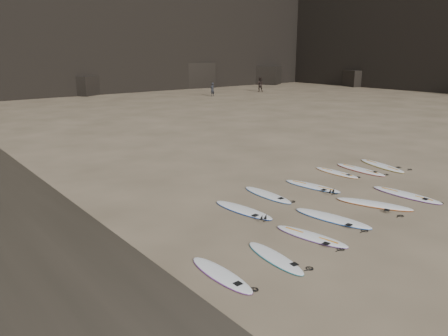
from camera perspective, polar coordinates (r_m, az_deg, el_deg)
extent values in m
plane|color=#897559|center=(15.59, 15.90, -5.69)|extent=(240.00, 240.00, 0.00)
cube|color=black|center=(57.12, -18.03, 10.21)|extent=(4.23, 4.46, 2.33)
cube|color=black|center=(65.84, -4.18, 12.02)|extent=(5.95, 5.19, 3.59)
cube|color=black|center=(72.50, 5.46, 12.00)|extent=(5.31, 5.56, 2.88)
cube|color=black|center=(70.78, 17.14, 11.14)|extent=(4.39, 4.01, 2.41)
ellipsoid|color=white|center=(11.97, 6.66, -11.52)|extent=(0.80, 2.30, 0.08)
ellipsoid|color=white|center=(13.39, 11.29, -8.70)|extent=(1.00, 2.46, 0.09)
ellipsoid|color=white|center=(14.89, 13.95, -6.35)|extent=(1.15, 2.81, 0.10)
ellipsoid|color=white|center=(16.63, 18.99, -4.45)|extent=(1.63, 2.72, 0.10)
ellipsoid|color=white|center=(18.10, 22.70, -3.22)|extent=(0.76, 2.77, 0.10)
ellipsoid|color=white|center=(15.19, 2.51, -5.46)|extent=(0.91, 2.63, 0.09)
ellipsoid|color=white|center=(16.80, 5.68, -3.47)|extent=(0.66, 2.51, 0.09)
ellipsoid|color=white|center=(18.12, 11.44, -2.30)|extent=(1.01, 2.59, 0.09)
ellipsoid|color=white|center=(20.35, 14.47, -0.56)|extent=(0.58, 2.32, 0.08)
ellipsoid|color=white|center=(21.13, 17.37, -0.19)|extent=(0.79, 2.69, 0.10)
ellipsoid|color=white|center=(22.17, 19.92, 0.30)|extent=(1.31, 2.82, 0.10)
ellipsoid|color=white|center=(11.09, -0.39, -13.70)|extent=(0.56, 2.30, 0.08)
imported|color=black|center=(53.12, -1.53, 10.23)|extent=(0.66, 0.50, 1.61)
imported|color=black|center=(59.21, 4.69, 10.82)|extent=(1.15, 1.13, 1.87)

